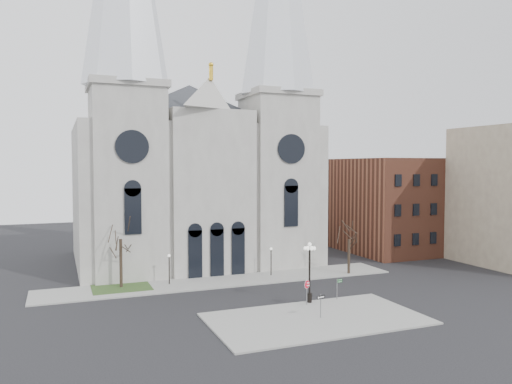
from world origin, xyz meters
name	(u,v)px	position (x,y,z in m)	size (l,w,h in m)	color
ground	(261,308)	(0.00, 0.00, 0.00)	(160.00, 160.00, 0.00)	black
sidewalk_near	(316,319)	(3.00, -5.00, 0.07)	(18.00, 10.00, 0.14)	gray
sidewalk_far	(224,281)	(0.00, 11.00, 0.07)	(40.00, 6.00, 0.14)	gray
grass_patch	(121,288)	(-11.00, 12.00, 0.09)	(6.00, 5.00, 0.18)	#334D21
cathedral	(195,124)	(0.00, 22.86, 18.48)	(33.00, 26.66, 54.00)	gray
bg_building_brick	(387,204)	(30.00, 22.00, 7.00)	(14.00, 18.00, 14.00)	brown
tree_left	(121,236)	(-11.00, 12.00, 5.58)	(3.20, 3.20, 7.50)	black
tree_right	(349,237)	(15.00, 9.00, 4.47)	(3.20, 3.20, 6.00)	black
ped_lamp_left	(169,264)	(-6.00, 11.50, 2.33)	(0.32, 0.32, 3.26)	black
ped_lamp_right	(271,257)	(6.00, 11.50, 2.33)	(0.32, 0.32, 3.26)	black
stop_sign	(307,287)	(4.09, -1.17, 1.82)	(0.84, 0.13, 2.34)	slate
globe_lamp	(310,265)	(4.72, -0.50, 3.69)	(1.33, 1.33, 5.65)	black
one_way_sign	(321,302)	(3.35, -5.10, 1.51)	(0.85, 0.29, 2.01)	slate
street_name_sign	(338,287)	(7.73, -0.56, 1.33)	(0.63, 0.15, 1.99)	slate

